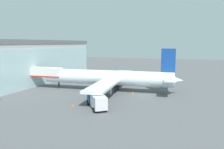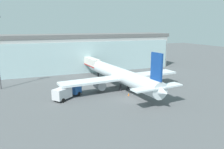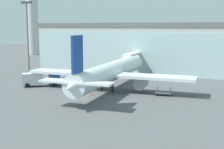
{
  "view_description": "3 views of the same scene",
  "coord_description": "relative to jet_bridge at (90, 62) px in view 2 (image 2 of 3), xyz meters",
  "views": [
    {
      "loc": [
        -48.45,
        -9.03,
        11.84
      ],
      "look_at": [
        4.07,
        8.7,
        3.81
      ],
      "focal_mm": 35.0,
      "sensor_mm": 36.0,
      "label": 1
    },
    {
      "loc": [
        -21.57,
        -39.75,
        15.64
      ],
      "look_at": [
        -0.51,
        9.08,
        3.65
      ],
      "focal_mm": 35.0,
      "sensor_mm": 36.0,
      "label": 2
    },
    {
      "loc": [
        25.19,
        -44.0,
        11.92
      ],
      "look_at": [
        1.66,
        9.13,
        2.82
      ],
      "focal_mm": 50.0,
      "sensor_mm": 36.0,
      "label": 3
    }
  ],
  "objects": [
    {
      "name": "ground",
      "position": [
        0.54,
        -27.15,
        -4.14
      ],
      "size": [
        240.0,
        240.0,
        0.0
      ],
      "primitive_type": "plane",
      "color": "#545659"
    },
    {
      "name": "terminal_building",
      "position": [
        0.54,
        8.6,
        2.21
      ],
      "size": [
        63.51,
        15.25,
        12.71
      ],
      "rotation": [
        0.0,
        0.0,
        -0.04
      ],
      "color": "#AAAAAA",
      "rests_on": "ground"
    },
    {
      "name": "jet_bridge",
      "position": [
        0.0,
        0.0,
        0.0
      ],
      "size": [
        3.05,
        11.92,
        5.52
      ],
      "rotation": [
        0.0,
        0.0,
        1.64
      ],
      "color": "silver",
      "rests_on": "ground"
    },
    {
      "name": "airplane",
      "position": [
        2.13,
        -18.57,
        -0.82
      ],
      "size": [
        31.81,
        35.87,
        10.59
      ],
      "rotation": [
        0.0,
        0.0,
        1.64
      ],
      "color": "white",
      "rests_on": "ground"
    },
    {
      "name": "catering_truck",
      "position": [
        -12.11,
        -21.19,
        -2.67
      ],
      "size": [
        7.18,
        6.1,
        2.65
      ],
      "rotation": [
        0.0,
        0.0,
        0.64
      ],
      "color": "#2659A5",
      "rests_on": "ground"
    },
    {
      "name": "baggage_cart",
      "position": [
        12.57,
        -19.39,
        -3.64
      ],
      "size": [
        2.98,
        1.95,
        1.5
      ],
      "rotation": [
        0.0,
        0.0,
        0.13
      ],
      "color": "slate",
      "rests_on": "ground"
    },
    {
      "name": "safety_cone_nose",
      "position": [
        1.28,
        -24.75,
        -3.87
      ],
      "size": [
        0.36,
        0.36,
        0.55
      ],
      "primitive_type": "cone",
      "color": "orange",
      "rests_on": "ground"
    },
    {
      "name": "safety_cone_wingtip",
      "position": [
        -12.83,
        -16.57,
        -3.87
      ],
      "size": [
        0.36,
        0.36,
        0.55
      ],
      "primitive_type": "cone",
      "color": "orange",
      "rests_on": "ground"
    }
  ]
}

